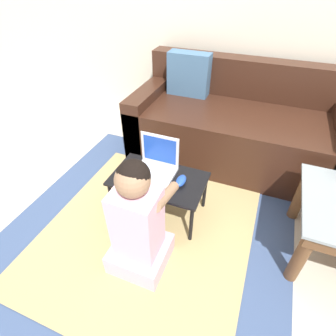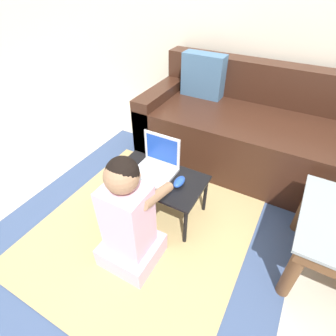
{
  "view_description": "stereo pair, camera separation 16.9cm",
  "coord_description": "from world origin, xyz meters",
  "px_view_note": "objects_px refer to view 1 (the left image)",
  "views": [
    {
      "loc": [
        0.44,
        -1.05,
        1.44
      ],
      "look_at": [
        -0.05,
        0.18,
        0.38
      ],
      "focal_mm": 28.0,
      "sensor_mm": 36.0,
      "label": 1
    },
    {
      "loc": [
        0.59,
        -0.97,
        1.44
      ],
      "look_at": [
        -0.05,
        0.18,
        0.38
      ],
      "focal_mm": 28.0,
      "sensor_mm": 36.0,
      "label": 2
    }
  ],
  "objects_px": {
    "computer_mouse": "(181,181)",
    "person_seated": "(138,225)",
    "laptop_desk": "(159,182)",
    "couch": "(234,127)",
    "laptop": "(155,168)"
  },
  "relations": [
    {
      "from": "computer_mouse",
      "to": "person_seated",
      "type": "bearing_deg",
      "value": -103.35
    },
    {
      "from": "computer_mouse",
      "to": "person_seated",
      "type": "xyz_separation_m",
      "value": [
        -0.1,
        -0.41,
        -0.01
      ]
    },
    {
      "from": "computer_mouse",
      "to": "person_seated",
      "type": "height_order",
      "value": "person_seated"
    },
    {
      "from": "laptop_desk",
      "to": "person_seated",
      "type": "height_order",
      "value": "person_seated"
    },
    {
      "from": "couch",
      "to": "laptop_desk",
      "type": "relative_size",
      "value": 2.81
    },
    {
      "from": "laptop_desk",
      "to": "laptop",
      "type": "height_order",
      "value": "laptop"
    },
    {
      "from": "person_seated",
      "to": "laptop",
      "type": "bearing_deg",
      "value": 102.33
    },
    {
      "from": "laptop_desk",
      "to": "couch",
      "type": "bearing_deg",
      "value": 69.5
    },
    {
      "from": "laptop_desk",
      "to": "computer_mouse",
      "type": "distance_m",
      "value": 0.16
    },
    {
      "from": "laptop_desk",
      "to": "person_seated",
      "type": "relative_size",
      "value": 0.82
    },
    {
      "from": "laptop_desk",
      "to": "laptop",
      "type": "relative_size",
      "value": 2.32
    },
    {
      "from": "laptop_desk",
      "to": "laptop",
      "type": "distance_m",
      "value": 0.09
    },
    {
      "from": "person_seated",
      "to": "couch",
      "type": "bearing_deg",
      "value": 77.92
    },
    {
      "from": "laptop",
      "to": "person_seated",
      "type": "distance_m",
      "value": 0.45
    },
    {
      "from": "computer_mouse",
      "to": "couch",
      "type": "bearing_deg",
      "value": 78.5
    }
  ]
}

